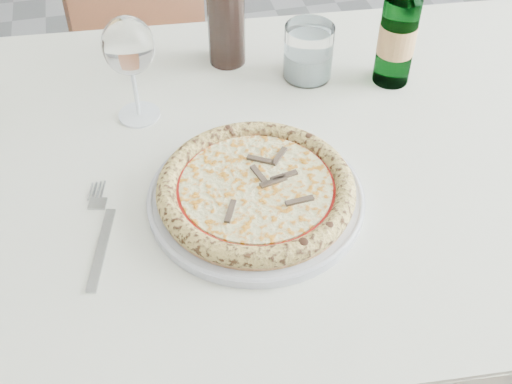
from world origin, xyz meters
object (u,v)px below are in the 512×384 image
dining_table (242,199)px  chair_far (154,31)px  pizza (256,189)px  wine_bottle (226,3)px  plate (256,198)px  wine_glass (129,48)px  beer_bottle (398,31)px  tumbler (308,55)px

dining_table → chair_far: 0.79m
dining_table → pizza: size_ratio=5.16×
chair_far → wine_bottle: 0.62m
plate → wine_glass: (-0.14, 0.24, 0.12)m
pizza → beer_bottle: size_ratio=1.15×
dining_table → tumbler: bearing=49.0°
beer_bottle → wine_bottle: (-0.26, 0.12, 0.02)m
dining_table → wine_bottle: (0.03, 0.26, 0.21)m
dining_table → tumbler: size_ratio=15.07×
plate → tumbler: size_ratio=3.21×
chair_far → wine_bottle: bearing=-79.2°
tumbler → pizza: bearing=-119.4°
wine_glass → plate: bearing=-59.3°
plate → tumbler: 0.33m
dining_table → pizza: (-0.00, -0.10, 0.12)m
dining_table → pizza: bearing=-90.0°
beer_bottle → plate: bearing=-141.4°
tumbler → dining_table: bearing=-131.0°
plate → wine_glass: bearing=120.7°
wine_glass → beer_bottle: (0.44, 0.00, -0.03)m
chair_far → pizza: 0.91m
chair_far → beer_bottle: size_ratio=3.87×
pizza → tumbler: (0.16, 0.28, 0.01)m
plate → dining_table: bearing=90.0°
wine_bottle → chair_far: bearing=100.8°
wine_glass → dining_table: bearing=-44.1°
tumbler → wine_bottle: 0.17m
pizza → tumbler: 0.32m
plate → chair_far: bearing=94.3°
wine_glass → wine_bottle: 0.21m
plate → tumbler: bearing=60.6°
wine_glass → beer_bottle: bearing=0.1°
chair_far → pizza: chair_far is taller
wine_glass → pizza: bearing=-59.3°
beer_bottle → wine_glass: bearing=-179.9°
pizza → wine_bottle: (0.03, 0.36, 0.09)m
wine_glass → beer_bottle: size_ratio=0.74×
wine_glass → tumbler: wine_glass is taller
dining_table → beer_bottle: (0.30, 0.14, 0.19)m
wine_glass → wine_bottle: (0.17, 0.12, -0.01)m
dining_table → wine_bottle: wine_bottle is taller
wine_glass → wine_bottle: size_ratio=0.67×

